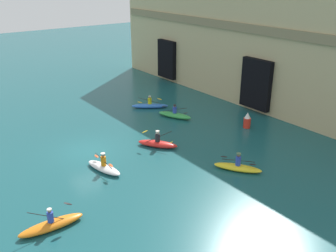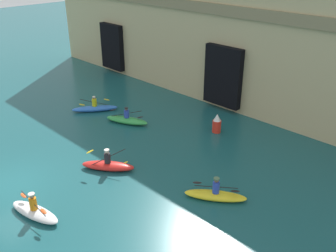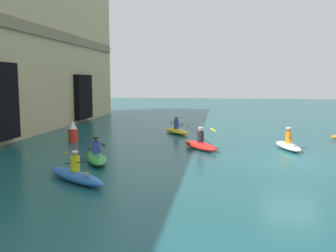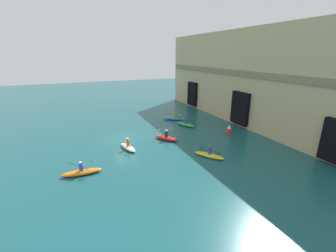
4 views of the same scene
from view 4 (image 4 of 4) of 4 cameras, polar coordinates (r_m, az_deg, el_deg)
ground_plane at (r=26.89m, az=-10.92°, el=-3.11°), size 120.00×120.00×0.00m
cliff_bluff at (r=33.17m, az=23.82°, el=10.85°), size 42.34×7.40×12.61m
kayak_blue at (r=33.62m, az=1.39°, el=1.92°), size 2.49×3.09×1.15m
kayak_yellow at (r=22.06m, az=10.44°, el=-7.21°), size 2.90×2.32×1.18m
kayak_orange at (r=20.08m, az=-21.06°, el=-10.83°), size 0.96×3.19×1.29m
kayak_white at (r=23.84m, az=-10.12°, el=-5.24°), size 2.93×1.43×1.20m
kayak_green at (r=30.94m, az=4.48°, el=0.47°), size 3.11×2.01×1.16m
kayak_red at (r=25.85m, az=-0.42°, el=-3.02°), size 2.83×2.37×1.28m
marker_buoy at (r=28.44m, az=15.22°, el=-0.98°), size 0.57×0.57×1.28m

